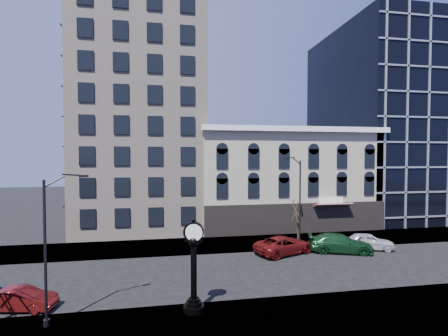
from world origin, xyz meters
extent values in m
plane|color=black|center=(0.00, 0.00, 0.00)|extent=(160.00, 160.00, 0.00)
cube|color=gray|center=(0.00, 8.00, 0.06)|extent=(160.00, 6.00, 0.12)
cube|color=gray|center=(0.00, -8.00, 0.06)|extent=(160.00, 6.00, 0.12)
cube|color=#B8A894|center=(-6.00, 19.00, 19.00)|extent=(15.00, 15.00, 38.00)
cube|color=#A59F88|center=(12.00, 16.00, 6.00)|extent=(22.00, 10.00, 12.00)
cube|color=white|center=(12.00, 10.80, 12.20)|extent=(22.60, 0.80, 0.60)
cube|color=black|center=(12.00, 10.95, 1.80)|extent=(22.00, 0.30, 3.60)
cube|color=maroon|center=(16.00, 10.40, 3.40)|extent=(4.50, 1.18, 0.55)
cube|color=black|center=(32.00, 21.00, 14.00)|extent=(20.00, 20.00, 28.00)
cylinder|color=black|center=(-1.52, -6.02, 0.29)|extent=(1.22, 1.22, 0.33)
cylinder|color=black|center=(-1.52, -6.02, 0.56)|extent=(0.89, 0.89, 0.22)
cylinder|color=black|center=(-1.52, -6.02, 0.76)|extent=(0.66, 0.66, 0.18)
cylinder|color=black|center=(-1.52, -6.02, 2.44)|extent=(0.35, 0.35, 3.21)
sphere|color=black|center=(-1.52, -6.02, 4.16)|extent=(0.62, 0.62, 0.62)
cube|color=black|center=(-1.52, -6.02, 4.27)|extent=(1.03, 0.48, 0.28)
cylinder|color=black|center=(-1.52, -6.02, 4.71)|extent=(1.20, 0.63, 1.15)
cylinder|color=white|center=(-1.52, -6.21, 4.71)|extent=(0.95, 0.26, 0.97)
cylinder|color=white|center=(-1.52, -5.83, 4.71)|extent=(0.95, 0.26, 0.97)
sphere|color=black|center=(-1.52, -6.02, 5.38)|extent=(0.22, 0.22, 0.22)
cylinder|color=black|center=(-9.27, -6.36, 3.97)|extent=(0.14, 0.14, 7.69)
cylinder|color=black|center=(-9.27, -6.36, 0.30)|extent=(0.32, 0.32, 0.36)
cube|color=black|center=(-7.68, -5.76, 7.95)|extent=(0.53, 0.36, 0.13)
cylinder|color=black|center=(10.06, 6.00, 4.39)|extent=(0.16, 0.16, 8.53)
cylinder|color=black|center=(10.06, 6.00, 0.32)|extent=(0.36, 0.36, 0.40)
cube|color=black|center=(8.35, 5.21, 8.80)|extent=(0.59, 0.43, 0.14)
cylinder|color=#302618|center=(10.33, 7.01, 1.58)|extent=(0.23, 0.23, 2.91)
imported|color=maroon|center=(-11.51, -3.88, 0.65)|extent=(4.13, 2.02, 1.30)
imported|color=maroon|center=(7.68, 4.00, 0.80)|extent=(6.35, 4.57, 1.61)
imported|color=#143F1E|center=(13.03, 3.52, 0.86)|extent=(6.38, 4.15, 1.72)
imported|color=silver|center=(16.22, 3.89, 0.79)|extent=(4.97, 3.11, 1.58)
camera|label=1|loc=(-2.98, -24.41, 9.01)|focal=26.00mm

